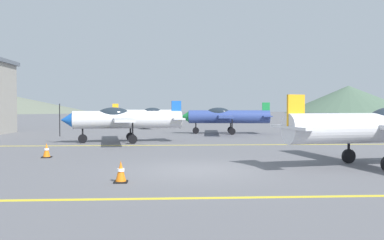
{
  "coord_description": "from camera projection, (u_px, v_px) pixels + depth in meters",
  "views": [
    {
      "loc": [
        -0.95,
        -12.73,
        2.01
      ],
      "look_at": [
        0.52,
        14.0,
        1.2
      ],
      "focal_mm": 36.96,
      "sensor_mm": 36.0,
      "label": 1
    }
  ],
  "objects": [
    {
      "name": "apron_line_near",
      "position": [
        213.0,
        198.0,
        8.79
      ],
      "size": [
        80.0,
        0.16,
        0.01
      ],
      "primitive_type": "cube",
      "color": "yellow",
      "rests_on": "ground_plane"
    },
    {
      "name": "airplane_near",
      "position": [
        379.0,
        127.0,
        13.44
      ],
      "size": [
        7.14,
        8.16,
        2.44
      ],
      "color": "silver",
      "rests_on": "ground_plane"
    },
    {
      "name": "traffic_cone_side",
      "position": [
        47.0,
        151.0,
        15.97
      ],
      "size": [
        0.36,
        0.36,
        0.59
      ],
      "color": "black",
      "rests_on": "ground_plane"
    },
    {
      "name": "car_sedan",
      "position": [
        322.0,
        122.0,
        32.92
      ],
      "size": [
        4.65,
        3.09,
        1.62
      ],
      "color": "white",
      "rests_on": "ground_plane"
    },
    {
      "name": "traffic_cone_front",
      "position": [
        121.0,
        172.0,
        10.62
      ],
      "size": [
        0.36,
        0.36,
        0.59
      ],
      "color": "black",
      "rests_on": "ground_plane"
    },
    {
      "name": "airplane_back",
      "position": [
        147.0,
        114.0,
        39.81
      ],
      "size": [
        7.14,
        8.13,
        2.44
      ],
      "color": "white",
      "rests_on": "ground_plane"
    },
    {
      "name": "airplane_mid",
      "position": [
        123.0,
        119.0,
        23.01
      ],
      "size": [
        7.13,
        8.17,
        2.44
      ],
      "color": "silver",
      "rests_on": "ground_plane"
    },
    {
      "name": "hill_centerleft",
      "position": [
        348.0,
        99.0,
        158.81
      ],
      "size": [
        50.87,
        50.87,
        11.05
      ],
      "primitive_type": "cone",
      "color": "#4C6651",
      "rests_on": "ground_plane"
    },
    {
      "name": "ground_plane",
      "position": [
        200.0,
        170.0,
        12.82
      ],
      "size": [
        400.0,
        400.0,
        0.0
      ],
      "primitive_type": "plane",
      "color": "slate"
    },
    {
      "name": "apron_line_far",
      "position": [
        188.0,
        145.0,
        21.34
      ],
      "size": [
        80.0,
        0.16,
        0.01
      ],
      "primitive_type": "cube",
      "color": "yellow",
      "rests_on": "ground_plane"
    },
    {
      "name": "airplane_far",
      "position": [
        225.0,
        116.0,
        30.7
      ],
      "size": [
        7.11,
        8.17,
        2.44
      ],
      "color": "#33478C",
      "rests_on": "ground_plane"
    }
  ]
}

